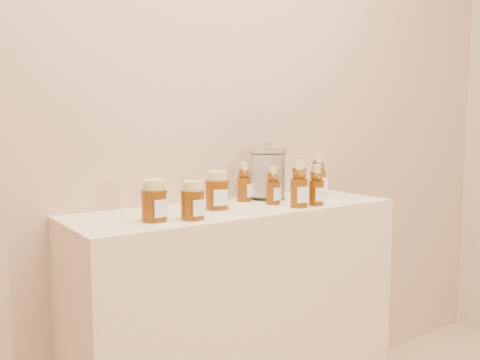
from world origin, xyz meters
TOP-DOWN VIEW (x-y plane):
  - wall_back at (0.00, 1.75)m, footprint 3.50×0.02m
  - display_table at (0.00, 1.55)m, footprint 1.20×0.40m
  - bear_bottle_back_left at (0.10, 1.65)m, footprint 0.07×0.07m
  - bear_bottle_back_mid at (0.14, 1.53)m, footprint 0.05×0.05m
  - bear_bottle_back_right at (0.42, 1.58)m, footprint 0.07×0.07m
  - bear_bottle_front_left at (0.17, 1.42)m, footprint 0.08×0.08m
  - bear_bottle_front_right at (0.25, 1.42)m, footprint 0.07×0.07m
  - honey_jar_left at (-0.36, 1.48)m, footprint 0.09×0.09m
  - honey_jar_back at (-0.08, 1.56)m, footprint 0.10×0.10m
  - honey_jar_front at (-0.25, 1.44)m, footprint 0.08×0.08m
  - glass_canister at (0.21, 1.64)m, footprint 0.15×0.15m

SIDE VIEW (x-z plane):
  - display_table at x=0.00m, z-range 0.00..0.90m
  - honey_jar_front at x=-0.25m, z-range 0.90..1.02m
  - honey_jar_left at x=-0.36m, z-range 0.90..1.03m
  - honey_jar_back at x=-0.08m, z-range 0.90..1.03m
  - bear_bottle_back_mid at x=0.14m, z-range 0.90..1.06m
  - bear_bottle_front_right at x=0.25m, z-range 0.90..1.07m
  - bear_bottle_back_left at x=0.10m, z-range 0.90..1.07m
  - bear_bottle_front_left at x=0.17m, z-range 0.90..1.09m
  - bear_bottle_back_right at x=0.42m, z-range 0.90..1.10m
  - glass_canister at x=0.21m, z-range 0.90..1.12m
  - wall_back at x=0.00m, z-range 0.00..2.70m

